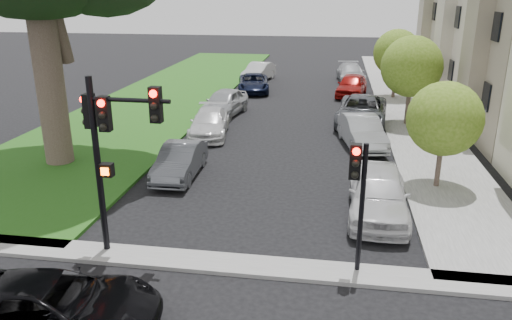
# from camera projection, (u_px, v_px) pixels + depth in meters

# --- Properties ---
(ground) EXTENTS (140.00, 140.00, 0.00)m
(ground) POSITION_uv_depth(u_px,v_px,m) (222.00, 312.00, 11.44)
(ground) COLOR black
(ground) RESTS_ON ground
(grass_strip) EXTENTS (8.00, 44.00, 0.12)m
(grass_strip) POSITION_uv_depth(u_px,v_px,m) (173.00, 93.00, 35.16)
(grass_strip) COLOR #225815
(grass_strip) RESTS_ON ground
(sidewalk_right) EXTENTS (3.50, 44.00, 0.12)m
(sidewalk_right) POSITION_uv_depth(u_px,v_px,m) (402.00, 100.00, 32.82)
(sidewalk_right) COLOR slate
(sidewalk_right) RESTS_ON ground
(sidewalk_cross) EXTENTS (60.00, 1.00, 0.12)m
(sidewalk_cross) POSITION_uv_depth(u_px,v_px,m) (238.00, 265.00, 13.29)
(sidewalk_cross) COLOR slate
(sidewalk_cross) RESTS_ON ground
(small_tree_a) EXTENTS (2.66, 2.66, 4.00)m
(small_tree_a) POSITION_uv_depth(u_px,v_px,m) (444.00, 119.00, 17.66)
(small_tree_a) COLOR #45332B
(small_tree_a) RESTS_ON ground
(small_tree_b) EXTENTS (3.19, 3.19, 4.78)m
(small_tree_b) POSITION_uv_depth(u_px,v_px,m) (412.00, 67.00, 25.96)
(small_tree_b) COLOR #45332B
(small_tree_b) RESTS_ON ground
(small_tree_c) EXTENTS (3.05, 3.05, 4.58)m
(small_tree_c) POSITION_uv_depth(u_px,v_px,m) (397.00, 53.00, 32.57)
(small_tree_c) COLOR #45332B
(small_tree_c) RESTS_ON ground
(traffic_signal_main) EXTENTS (2.42, 0.62, 4.96)m
(traffic_signal_main) POSITION_uv_depth(u_px,v_px,m) (109.00, 136.00, 12.91)
(traffic_signal_main) COLOR black
(traffic_signal_main) RESTS_ON ground
(traffic_signal_secondary) EXTENTS (0.44, 0.36, 3.54)m
(traffic_signal_secondary) POSITION_uv_depth(u_px,v_px,m) (358.00, 185.00, 12.24)
(traffic_signal_secondary) COLOR black
(traffic_signal_secondary) RESTS_ON ground
(car_cross_near) EXTENTS (4.96, 2.75, 1.31)m
(car_cross_near) POSITION_uv_depth(u_px,v_px,m) (50.00, 307.00, 10.55)
(car_cross_near) COLOR black
(car_cross_near) RESTS_ON ground
(car_parked_0) EXTENTS (2.04, 4.71, 1.58)m
(car_parked_0) POSITION_uv_depth(u_px,v_px,m) (378.00, 193.00, 16.07)
(car_parked_0) COLOR silver
(car_parked_0) RESTS_ON ground
(car_parked_1) EXTENTS (2.35, 4.58, 1.44)m
(car_parked_1) POSITION_uv_depth(u_px,v_px,m) (362.00, 132.00, 23.20)
(car_parked_1) COLOR #999BA0
(car_parked_1) RESTS_ON ground
(car_parked_2) EXTENTS (3.10, 5.75, 1.53)m
(car_parked_2) POSITION_uv_depth(u_px,v_px,m) (362.00, 111.00, 26.94)
(car_parked_2) COLOR #3F4247
(car_parked_2) RESTS_ON ground
(car_parked_3) EXTENTS (2.45, 4.64, 1.51)m
(car_parked_3) POSITION_uv_depth(u_px,v_px,m) (352.00, 85.00, 34.17)
(car_parked_3) COLOR maroon
(car_parked_3) RESTS_ON ground
(car_parked_4) EXTENTS (2.38, 4.97, 1.40)m
(car_parked_4) POSITION_uv_depth(u_px,v_px,m) (351.00, 73.00, 39.45)
(car_parked_4) COLOR #999BA0
(car_parked_4) RESTS_ON ground
(car_parked_5) EXTENTS (1.49, 3.97, 1.30)m
(car_parked_5) POSITION_uv_depth(u_px,v_px,m) (180.00, 161.00, 19.49)
(car_parked_5) COLOR #3F4247
(car_parked_5) RESTS_ON ground
(car_parked_6) EXTENTS (2.40, 4.66, 1.29)m
(car_parked_6) POSITION_uv_depth(u_px,v_px,m) (209.00, 123.00, 25.01)
(car_parked_6) COLOR silver
(car_parked_6) RESTS_ON ground
(car_parked_7) EXTENTS (2.43, 4.71, 1.53)m
(car_parked_7) POSITION_uv_depth(u_px,v_px,m) (224.00, 103.00, 28.90)
(car_parked_7) COLOR #999BA0
(car_parked_7) RESTS_ON ground
(car_parked_8) EXTENTS (2.84, 4.89, 1.28)m
(car_parked_8) POSITION_uv_depth(u_px,v_px,m) (253.00, 83.00, 35.56)
(car_parked_8) COLOR black
(car_parked_8) RESTS_ON ground
(car_parked_9) EXTENTS (2.35, 4.56, 1.43)m
(car_parked_9) POSITION_uv_depth(u_px,v_px,m) (259.00, 72.00, 39.78)
(car_parked_9) COLOR silver
(car_parked_9) RESTS_ON ground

